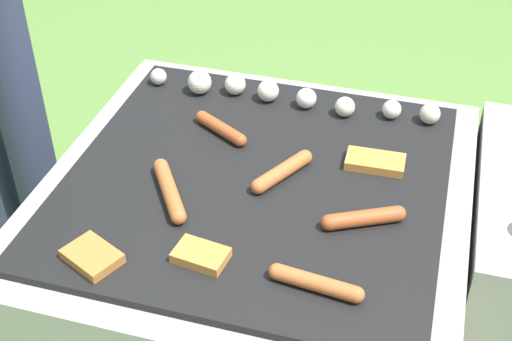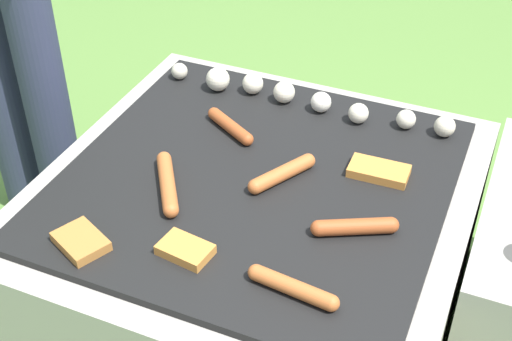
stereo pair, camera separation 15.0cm
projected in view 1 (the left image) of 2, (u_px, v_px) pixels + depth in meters
ground_plane at (256, 314)px, 1.77m from camera, size 14.00×14.00×0.00m
grill at (256, 252)px, 1.64m from camera, size 0.90×0.90×0.43m
sausage_mid_right at (169, 190)px, 1.45m from camera, size 0.13×0.18×0.03m
sausage_back_left at (221, 128)px, 1.63m from camera, size 0.14×0.10×0.03m
sausage_front_center at (282, 171)px, 1.50m from camera, size 0.10×0.16×0.03m
sausage_front_left at (364, 218)px, 1.39m from camera, size 0.16×0.10×0.03m
sausage_mid_left at (316, 283)px, 1.25m from camera, size 0.18×0.05×0.03m
bread_slice_center at (92, 256)px, 1.31m from camera, size 0.12×0.11×0.02m
bread_slice_right at (375, 162)px, 1.54m from camera, size 0.13×0.07×0.02m
bread_slice_left at (201, 255)px, 1.31m from camera, size 0.11×0.08×0.02m
mushroom_row at (281, 94)px, 1.73m from camera, size 0.72×0.08×0.06m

